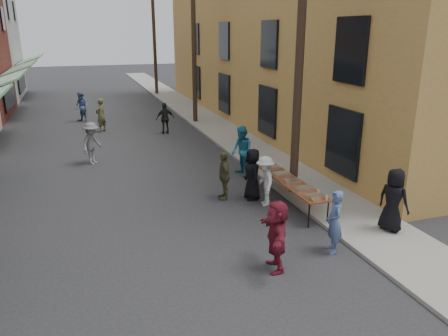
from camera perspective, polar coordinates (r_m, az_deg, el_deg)
ground at (r=10.45m, az=-4.80°, el=-11.74°), size 120.00×120.00×0.00m
sidewalk at (r=25.41m, az=-2.22°, el=6.16°), size 2.20×60.00×0.10m
building_ochre at (r=26.41m, az=11.69°, el=17.07°), size 10.00×28.00×10.00m
utility_pole_near at (r=13.50m, az=9.89°, el=14.78°), size 0.26×0.26×9.00m
utility_pole_mid at (r=24.72m, az=-3.96°, el=16.20°), size 0.26×0.26×9.00m
utility_pole_far at (r=36.44m, az=-9.10°, el=16.50°), size 0.26×0.26×9.00m
serving_table at (r=13.51m, az=8.28°, el=-1.56°), size 0.70×4.00×0.75m
catering_tray_sausage at (r=12.14m, az=11.81°, el=-3.63°), size 0.50×0.33×0.08m
catering_tray_foil_b at (r=12.66m, az=10.33°, el=-2.64°), size 0.50×0.33×0.08m
catering_tray_buns at (r=13.24m, az=8.88°, el=-1.65°), size 0.50×0.33×0.08m
catering_tray_foil_d at (r=13.82m, az=7.55°, el=-0.75°), size 0.50×0.33×0.08m
catering_tray_buns_end at (r=14.42m, az=6.32°, el=0.08°), size 0.50×0.33×0.08m
condiment_jar_a at (r=11.79m, az=11.61°, el=-4.27°), size 0.07×0.07×0.08m
condiment_jar_b at (r=11.87m, az=11.37°, el=-4.10°), size 0.07×0.07×0.08m
condiment_jar_c at (r=11.95m, az=11.14°, el=-3.93°), size 0.07×0.07×0.08m
cup_stack at (r=12.03m, az=13.24°, el=-3.82°), size 0.08×0.08×0.12m
guest_front_a at (r=13.62m, az=3.74°, el=-0.79°), size 0.58×0.84×1.64m
guest_front_b at (r=10.71m, az=14.22°, el=-6.84°), size 0.52×0.65×1.56m
guest_front_c at (r=15.78m, az=2.33°, el=2.19°), size 0.76×0.94×1.82m
guest_front_d at (r=13.19m, az=5.40°, el=-1.69°), size 0.74×1.08×1.53m
guest_front_e at (r=13.61m, az=-0.00°, el=-0.99°), size 0.46×0.93×1.53m
guest_queue_back at (r=9.73m, az=6.87°, el=-8.75°), size 0.82×1.58×1.63m
server at (r=12.05m, az=21.26°, el=-3.90°), size 0.80×0.96×1.68m
passerby_left at (r=17.98m, az=-16.88°, el=3.11°), size 1.14×1.23×1.67m
passerby_mid at (r=22.53m, az=-7.68°, el=6.44°), size 0.95×0.44×1.58m
passerby_right at (r=23.65m, az=-15.80°, el=6.65°), size 0.73×0.75×1.74m
passerby_far at (r=26.60m, az=-18.10°, el=7.59°), size 1.02×1.06×1.71m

